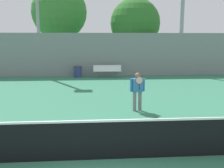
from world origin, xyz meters
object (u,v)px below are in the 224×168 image
at_px(light_pole_far_right, 183,1).
at_px(tree_green_broad, 135,23).
at_px(bench_courtside_near, 107,70).
at_px(tennis_net, 91,140).
at_px(trash_bin, 78,72).
at_px(tree_green_tall, 59,12).
at_px(tennis_player, 137,89).

distance_m(light_pole_far_right, tree_green_broad, 4.50).
bearing_deg(bench_courtside_near, tennis_net, -95.01).
bearing_deg(trash_bin, tree_green_broad, 38.84).
distance_m(bench_courtside_near, tree_green_tall, 8.59).
xyz_separation_m(trash_bin, tree_green_broad, (4.86, 3.91, 3.73)).
distance_m(light_pole_far_right, tree_green_tall, 11.06).
xyz_separation_m(tennis_net, trash_bin, (-1.00, 13.45, -0.08)).
bearing_deg(tennis_net, tree_green_tall, 98.49).
bearing_deg(bench_courtside_near, tennis_player, -86.03).
distance_m(tennis_player, tree_green_broad, 13.76).
bearing_deg(tree_green_tall, tennis_net, -81.51).
relative_size(tennis_net, tree_green_tall, 1.50).
bearing_deg(tree_green_broad, bench_courtside_near, -124.15).
relative_size(tennis_net, tennis_player, 7.66).
height_order(tennis_net, trash_bin, tennis_net).
height_order(tennis_player, trash_bin, tennis_player).
xyz_separation_m(tennis_net, tree_green_broad, (3.85, 17.36, 3.65)).
xyz_separation_m(tennis_player, light_pole_far_right, (5.26, 10.45, 4.78)).
height_order(tennis_net, light_pole_far_right, light_pole_far_right).
height_order(light_pole_far_right, tree_green_broad, light_pole_far_right).
bearing_deg(light_pole_far_right, tree_green_broad, 139.41).
relative_size(bench_courtside_near, light_pole_far_right, 0.21).
distance_m(bench_courtside_near, trash_bin, 2.18).
bearing_deg(tree_green_broad, tennis_net, -102.51).
height_order(tennis_player, light_pole_far_right, light_pole_far_right).
distance_m(tennis_net, tree_green_tall, 20.15).
bearing_deg(trash_bin, light_pole_far_right, 8.08).
distance_m(tennis_player, bench_courtside_near, 9.29).
xyz_separation_m(tennis_net, tree_green_tall, (-2.89, 19.37, 4.73)).
distance_m(tennis_net, bench_courtside_near, 13.46).
xyz_separation_m(tennis_player, bench_courtside_near, (-0.64, 9.27, -0.30)).
relative_size(bench_courtside_near, tree_green_broad, 0.33).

